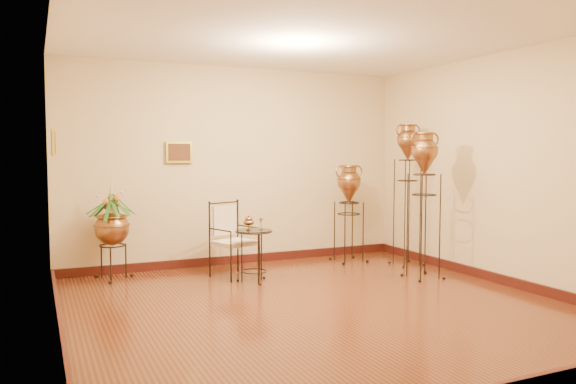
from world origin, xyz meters
name	(u,v)px	position (x,y,z in m)	size (l,w,h in m)	color
ground	(318,306)	(0.00, 0.00, 0.00)	(5.00, 5.00, 0.00)	#5F2C16
room_shell	(317,139)	(-0.01, 0.01, 1.73)	(5.02, 5.02, 2.81)	#CEB584
amphora_tall	(407,193)	(2.15, 1.40, 1.03)	(0.52, 0.52, 2.02)	black
amphora_mid	(424,204)	(1.83, 0.61, 0.95)	(0.47, 0.47, 1.88)	black
amphora_short	(349,213)	(1.53, 1.96, 0.72)	(0.46, 0.46, 1.44)	black
planter_urn	(112,224)	(-1.79, 2.15, 0.70)	(0.82, 0.82, 1.26)	black
armchair	(234,240)	(-0.34, 1.67, 0.48)	(0.68, 0.66, 0.96)	black
side_table	(254,255)	(-0.21, 1.30, 0.34)	(0.44, 0.44, 0.81)	black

